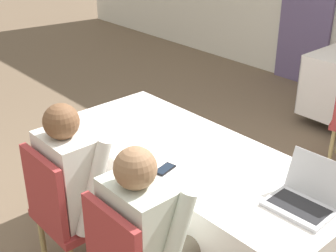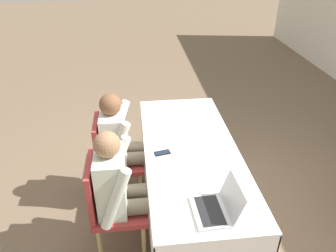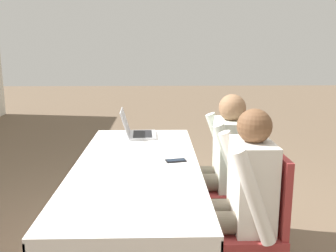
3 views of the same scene
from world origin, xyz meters
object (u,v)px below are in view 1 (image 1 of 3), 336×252
Objects in this scene: chair_near_left at (67,209)px; laptop at (305,198)px; person_checkered_shirt at (80,180)px; cell_phone at (165,169)px; person_white_shirt at (150,233)px.

laptop is at bearing -145.12° from chair_near_left.
person_checkered_shirt is (0.00, 0.10, 0.16)m from chair_near_left.
laptop is 0.78m from cell_phone.
cell_phone is at bearing -50.55° from person_white_shirt.
person_checkered_shirt is at bearing -90.00° from chair_near_left.
person_white_shirt is (0.29, -0.35, -0.09)m from cell_phone.
chair_near_left reaches higher than cell_phone.
chair_near_left is (-1.08, -0.75, -0.29)m from laptop.
laptop reaches higher than chair_near_left.
laptop is 0.29× the size of person_white_shirt.
person_checkered_shirt is (-0.35, -0.35, -0.09)m from cell_phone.
person_checkered_shirt is at bearing -147.60° from cell_phone.
laptop is 1.34m from chair_near_left.
person_white_shirt is at bearing -170.93° from chair_near_left.
chair_near_left is 0.77× the size of person_checkered_shirt.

